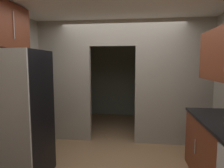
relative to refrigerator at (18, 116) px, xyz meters
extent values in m
cube|color=silver|center=(1.39, 0.60, 1.67)|extent=(4.02, 6.63, 0.06)
cube|color=#9E998C|center=(0.15, 1.52, 0.35)|extent=(1.12, 0.12, 2.57)
cube|color=#9E998C|center=(2.44, 1.52, 0.35)|extent=(1.54, 0.12, 2.57)
cube|color=#9E998C|center=(1.19, 1.52, 1.37)|extent=(0.96, 0.12, 0.53)
cube|color=gray|center=(1.39, 3.74, 0.35)|extent=(3.62, 0.10, 2.57)
cube|color=gray|center=(-0.37, 2.63, 0.35)|extent=(0.10, 2.22, 2.57)
cube|color=gray|center=(3.15, 2.63, 0.35)|extent=(0.10, 2.22, 2.57)
cube|color=black|center=(0.00, 0.02, 0.00)|extent=(0.78, 0.70, 1.88)
cube|color=#B7BABC|center=(0.00, -0.35, 0.00)|extent=(0.78, 0.03, 1.88)
cylinder|color=#B7BABC|center=(2.55, 0.28, -0.45)|extent=(0.01, 0.01, 0.22)
cube|color=maroon|center=(-0.24, 0.10, 1.29)|extent=(0.34, 0.86, 0.65)
cylinder|color=#B7BABC|center=(-0.05, 0.10, 1.29)|extent=(0.01, 0.01, 0.39)
camera|label=1|loc=(1.69, -2.53, 0.75)|focal=31.00mm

